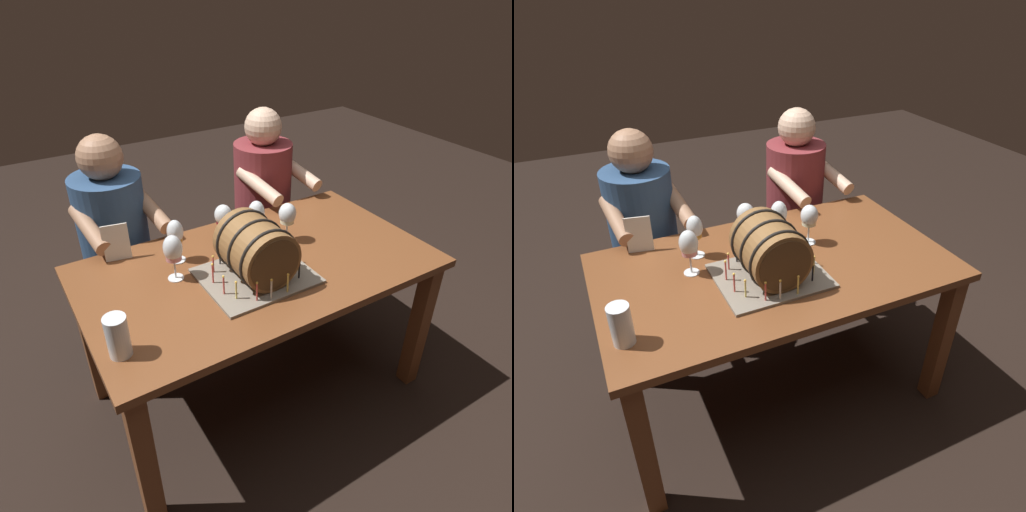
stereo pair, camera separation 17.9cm
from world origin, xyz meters
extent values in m
plane|color=black|center=(0.00, 0.00, 0.00)|extent=(8.00, 8.00, 0.00)
cube|color=brown|center=(0.00, 0.00, 0.72)|extent=(1.48, 0.84, 0.03)
cube|color=brown|center=(-0.68, -0.36, 0.35)|extent=(0.07, 0.07, 0.70)
cube|color=brown|center=(0.68, -0.36, 0.35)|extent=(0.07, 0.07, 0.70)
cube|color=brown|center=(-0.68, 0.36, 0.35)|extent=(0.07, 0.07, 0.70)
cube|color=brown|center=(0.68, 0.36, 0.35)|extent=(0.07, 0.07, 0.70)
cube|color=gray|center=(-0.06, -0.08, 0.75)|extent=(0.43, 0.36, 0.01)
cylinder|color=brown|center=(-0.06, -0.08, 0.87)|extent=(0.24, 0.27, 0.24)
cylinder|color=#4F371E|center=(-0.06, -0.22, 0.87)|extent=(0.21, 0.00, 0.21)
cylinder|color=#4F371E|center=(-0.06, 0.06, 0.87)|extent=(0.21, 0.00, 0.21)
torus|color=black|center=(-0.06, -0.17, 0.87)|extent=(0.26, 0.01, 0.26)
torus|color=black|center=(-0.06, -0.08, 0.87)|extent=(0.26, 0.01, 0.26)
torus|color=black|center=(-0.06, 0.01, 0.87)|extent=(0.26, 0.01, 0.26)
cylinder|color=black|center=(0.12, -0.07, 0.79)|extent=(0.01, 0.01, 0.08)
sphere|color=#F9C64C|center=(0.12, -0.07, 0.84)|extent=(0.01, 0.01, 0.01)
cylinder|color=silver|center=(0.11, -0.02, 0.79)|extent=(0.01, 0.01, 0.08)
sphere|color=#F9C64C|center=(0.11, -0.02, 0.84)|extent=(0.01, 0.01, 0.01)
cylinder|color=black|center=(0.07, 0.03, 0.79)|extent=(0.01, 0.01, 0.07)
sphere|color=#F9C64C|center=(0.07, 0.03, 0.83)|extent=(0.01, 0.01, 0.01)
cylinder|color=black|center=(-0.02, 0.08, 0.79)|extent=(0.01, 0.01, 0.08)
sphere|color=#F9C64C|center=(-0.02, 0.08, 0.84)|extent=(0.01, 0.01, 0.01)
cylinder|color=#D64C47|center=(-0.10, 0.08, 0.78)|extent=(0.01, 0.01, 0.07)
sphere|color=#F9C64C|center=(-0.10, 0.08, 0.82)|extent=(0.01, 0.01, 0.01)
cylinder|color=black|center=(-0.15, 0.07, 0.79)|extent=(0.01, 0.01, 0.07)
sphere|color=#F9C64C|center=(-0.15, 0.07, 0.83)|extent=(0.01, 0.01, 0.01)
cylinder|color=#D64C47|center=(-0.20, 0.03, 0.79)|extent=(0.01, 0.01, 0.07)
sphere|color=#F9C64C|center=(-0.20, 0.03, 0.83)|extent=(0.01, 0.01, 0.01)
cylinder|color=#D64C47|center=(-0.23, -0.04, 0.79)|extent=(0.01, 0.01, 0.08)
sphere|color=#F9C64C|center=(-0.23, -0.04, 0.84)|extent=(0.01, 0.01, 0.01)
cylinder|color=#D64C47|center=(-0.23, -0.13, 0.79)|extent=(0.01, 0.01, 0.07)
sphere|color=#F9C64C|center=(-0.23, -0.13, 0.83)|extent=(0.01, 0.01, 0.01)
cylinder|color=#EAD666|center=(-0.20, -0.18, 0.79)|extent=(0.01, 0.01, 0.07)
sphere|color=#F9C64C|center=(-0.20, -0.18, 0.83)|extent=(0.01, 0.01, 0.01)
cylinder|color=#D64C47|center=(-0.14, -0.22, 0.79)|extent=(0.01, 0.01, 0.07)
sphere|color=#F9C64C|center=(-0.14, -0.22, 0.83)|extent=(0.01, 0.01, 0.01)
cylinder|color=silver|center=(-0.09, -0.24, 0.79)|extent=(0.01, 0.01, 0.08)
sphere|color=#F9C64C|center=(-0.09, -0.24, 0.84)|extent=(0.01, 0.01, 0.01)
cylinder|color=#EAD666|center=(-0.02, -0.24, 0.79)|extent=(0.01, 0.01, 0.07)
sphere|color=#F9C64C|center=(-0.02, -0.24, 0.83)|extent=(0.01, 0.01, 0.01)
cylinder|color=black|center=(0.07, -0.19, 0.79)|extent=(0.01, 0.01, 0.07)
sphere|color=#F9C64C|center=(0.07, -0.19, 0.83)|extent=(0.01, 0.01, 0.01)
cylinder|color=#EAD666|center=(0.10, -0.14, 0.79)|extent=(0.01, 0.01, 0.07)
sphere|color=#F9C64C|center=(0.10, -0.14, 0.83)|extent=(0.01, 0.01, 0.01)
cylinder|color=white|center=(0.21, 0.10, 0.74)|extent=(0.07, 0.07, 0.00)
cylinder|color=white|center=(0.21, 0.10, 0.79)|extent=(0.01, 0.01, 0.08)
ellipsoid|color=white|center=(0.21, 0.10, 0.88)|extent=(0.08, 0.08, 0.10)
cylinder|color=beige|center=(0.21, 0.10, 0.85)|extent=(0.06, 0.06, 0.03)
cylinder|color=white|center=(-0.28, 0.20, 0.74)|extent=(0.07, 0.07, 0.00)
cylinder|color=white|center=(-0.28, 0.20, 0.79)|extent=(0.01, 0.01, 0.08)
ellipsoid|color=white|center=(-0.28, 0.20, 0.88)|extent=(0.07, 0.07, 0.10)
cylinder|color=#C6842D|center=(-0.28, 0.20, 0.85)|extent=(0.06, 0.06, 0.04)
cylinder|color=white|center=(0.11, 0.19, 0.74)|extent=(0.07, 0.07, 0.00)
cylinder|color=white|center=(0.11, 0.19, 0.78)|extent=(0.01, 0.01, 0.07)
ellipsoid|color=white|center=(0.11, 0.19, 0.87)|extent=(0.08, 0.08, 0.11)
cylinder|color=white|center=(-0.03, 0.25, 0.74)|extent=(0.07, 0.07, 0.00)
cylinder|color=white|center=(-0.03, 0.25, 0.78)|extent=(0.01, 0.01, 0.08)
ellipsoid|color=white|center=(-0.03, 0.25, 0.87)|extent=(0.08, 0.08, 0.09)
cylinder|color=maroon|center=(-0.03, 0.25, 0.84)|extent=(0.07, 0.07, 0.02)
cylinder|color=white|center=(-0.34, 0.08, 0.74)|extent=(0.06, 0.06, 0.00)
cylinder|color=white|center=(-0.34, 0.08, 0.78)|extent=(0.01, 0.01, 0.08)
ellipsoid|color=white|center=(-0.34, 0.08, 0.88)|extent=(0.08, 0.08, 0.11)
cylinder|color=pink|center=(-0.34, 0.08, 0.85)|extent=(0.06, 0.06, 0.03)
cylinder|color=white|center=(-0.66, -0.22, 0.81)|extent=(0.07, 0.07, 0.15)
cylinder|color=#C6842D|center=(-0.66, -0.22, 0.79)|extent=(0.07, 0.07, 0.10)
cylinder|color=white|center=(-0.66, -0.22, 0.85)|extent=(0.07, 0.07, 0.01)
cube|color=silver|center=(-0.49, 0.34, 0.82)|extent=(0.11, 0.05, 0.16)
cube|color=#1B2D46|center=(-0.43, 0.64, 0.23)|extent=(0.34, 0.32, 0.45)
cylinder|color=#2D4C75|center=(-0.43, 0.64, 0.72)|extent=(0.37, 0.37, 0.55)
sphere|color=#A87A5B|center=(-0.43, 0.64, 1.09)|extent=(0.20, 0.20, 0.20)
cylinder|color=#A87A5B|center=(-0.26, 0.52, 0.84)|extent=(0.10, 0.31, 0.14)
cylinder|color=#A87A5B|center=(-0.56, 0.49, 0.84)|extent=(0.10, 0.31, 0.14)
cube|color=#4C1B1E|center=(0.43, 0.64, 0.23)|extent=(0.34, 0.32, 0.45)
cylinder|color=maroon|center=(0.43, 0.64, 0.73)|extent=(0.37, 0.37, 0.55)
sphere|color=beige|center=(0.43, 0.64, 1.09)|extent=(0.20, 0.20, 0.20)
cylinder|color=beige|center=(0.59, 0.53, 0.84)|extent=(0.12, 0.32, 0.14)
cylinder|color=beige|center=(0.31, 0.48, 0.84)|extent=(0.12, 0.32, 0.14)
camera|label=1|loc=(-0.85, -1.37, 1.80)|focal=32.04mm
camera|label=2|loc=(-0.69, -1.45, 1.80)|focal=32.04mm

